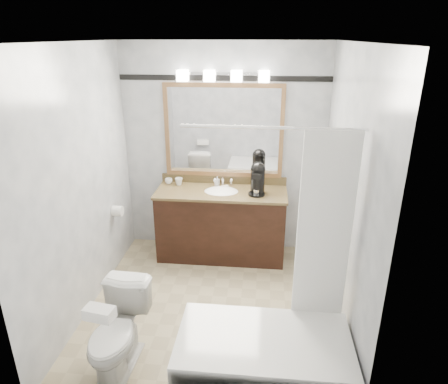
{
  "coord_description": "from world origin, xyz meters",
  "views": [
    {
      "loc": [
        0.47,
        -3.3,
        2.55
      ],
      "look_at": [
        0.1,
        0.35,
        1.1
      ],
      "focal_mm": 32.0,
      "sensor_mm": 36.0,
      "label": 1
    }
  ],
  "objects": [
    {
      "name": "room",
      "position": [
        0.0,
        0.0,
        1.25
      ],
      "size": [
        2.42,
        2.62,
        2.52
      ],
      "color": "tan",
      "rests_on": "ground"
    },
    {
      "name": "vanity",
      "position": [
        0.0,
        1.02,
        0.44
      ],
      "size": [
        1.53,
        0.58,
        0.97
      ],
      "color": "black",
      "rests_on": "ground"
    },
    {
      "name": "mirror",
      "position": [
        0.0,
        1.28,
        1.5
      ],
      "size": [
        1.4,
        0.04,
        1.1
      ],
      "color": "#936942",
      "rests_on": "room"
    },
    {
      "name": "vanity_light_bar",
      "position": [
        0.0,
        1.23,
        2.13
      ],
      "size": [
        1.02,
        0.14,
        0.12
      ],
      "color": "silver",
      "rests_on": "room"
    },
    {
      "name": "accent_stripe",
      "position": [
        0.0,
        1.29,
        2.1
      ],
      "size": [
        2.4,
        0.01,
        0.06
      ],
      "primitive_type": "cube",
      "color": "black",
      "rests_on": "room"
    },
    {
      "name": "bathtub",
      "position": [
        0.55,
        -0.9,
        0.28
      ],
      "size": [
        1.3,
        0.75,
        1.96
      ],
      "color": "white",
      "rests_on": "ground"
    },
    {
      "name": "tp_roll",
      "position": [
        -1.14,
        0.66,
        0.7
      ],
      "size": [
        0.11,
        0.12,
        0.12
      ],
      "primitive_type": "cylinder",
      "rotation": [
        0.0,
        1.57,
        0.0
      ],
      "color": "white",
      "rests_on": "room"
    },
    {
      "name": "toilet",
      "position": [
        -0.62,
        -0.87,
        0.35
      ],
      "size": [
        0.43,
        0.71,
        0.7
      ],
      "primitive_type": "imported",
      "rotation": [
        0.0,
        0.0,
        -0.05
      ],
      "color": "white",
      "rests_on": "ground"
    },
    {
      "name": "tissue_box",
      "position": [
        -0.62,
        -1.12,
        0.74
      ],
      "size": [
        0.23,
        0.15,
        0.09
      ],
      "primitive_type": "cube",
      "rotation": [
        0.0,
        0.0,
        -0.17
      ],
      "color": "white",
      "rests_on": "toilet"
    },
    {
      "name": "coffee_maker",
      "position": [
        0.42,
        0.99,
        1.04
      ],
      "size": [
        0.19,
        0.24,
        0.37
      ],
      "rotation": [
        0.0,
        0.0,
        -0.11
      ],
      "color": "black",
      "rests_on": "vanity"
    },
    {
      "name": "cup_left",
      "position": [
        -0.67,
        1.19,
        0.88
      ],
      "size": [
        0.1,
        0.1,
        0.07
      ],
      "primitive_type": "imported",
      "rotation": [
        0.0,
        0.0,
        0.13
      ],
      "color": "white",
      "rests_on": "vanity"
    },
    {
      "name": "cup_right",
      "position": [
        -0.54,
        1.17,
        0.89
      ],
      "size": [
        0.12,
        0.12,
        0.09
      ],
      "primitive_type": "imported",
      "rotation": [
        0.0,
        0.0,
        -0.31
      ],
      "color": "white",
      "rests_on": "vanity"
    },
    {
      "name": "soap_bottle_a",
      "position": [
        -0.07,
        1.21,
        0.9
      ],
      "size": [
        0.06,
        0.06,
        0.11
      ],
      "primitive_type": "imported",
      "rotation": [
        0.0,
        0.0,
        -0.24
      ],
      "color": "white",
      "rests_on": "vanity"
    },
    {
      "name": "soap_bar",
      "position": [
        0.03,
        1.13,
        0.86
      ],
      "size": [
        0.09,
        0.08,
        0.02
      ],
      "primitive_type": "cube",
      "rotation": [
        0.0,
        0.0,
        0.42
      ],
      "color": "beige",
      "rests_on": "vanity"
    }
  ]
}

